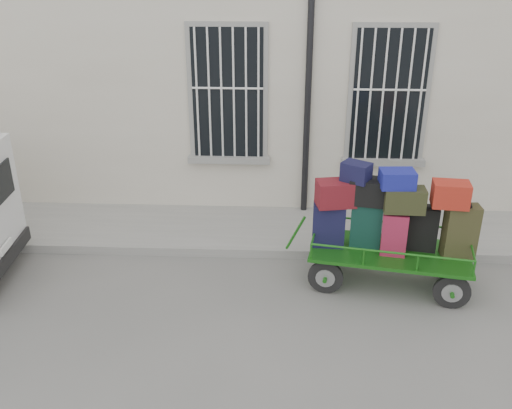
{
  "coord_description": "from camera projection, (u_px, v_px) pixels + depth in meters",
  "views": [
    {
      "loc": [
        0.5,
        -6.53,
        4.56
      ],
      "look_at": [
        0.16,
        1.0,
        1.11
      ],
      "focal_mm": 40.0,
      "sensor_mm": 36.0,
      "label": 1
    }
  ],
  "objects": [
    {
      "name": "sidewalk",
      "position": [
        250.0,
        230.0,
        9.82
      ],
      "size": [
        24.0,
        1.7,
        0.15
      ],
      "primitive_type": "cube",
      "color": "gray",
      "rests_on": "ground"
    },
    {
      "name": "luggage_cart",
      "position": [
        390.0,
        224.0,
        7.97
      ],
      "size": [
        2.68,
        1.39,
        1.85
      ],
      "rotation": [
        0.0,
        0.0,
        -0.18
      ],
      "color": "black",
      "rests_on": "ground"
    },
    {
      "name": "building",
      "position": [
        258.0,
        28.0,
        11.6
      ],
      "size": [
        24.0,
        5.15,
        6.0
      ],
      "color": "beige",
      "rests_on": "ground"
    },
    {
      "name": "ground",
      "position": [
        241.0,
        307.0,
        7.85
      ],
      "size": [
        80.0,
        80.0,
        0.0
      ],
      "primitive_type": "plane",
      "color": "#61615C",
      "rests_on": "ground"
    }
  ]
}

